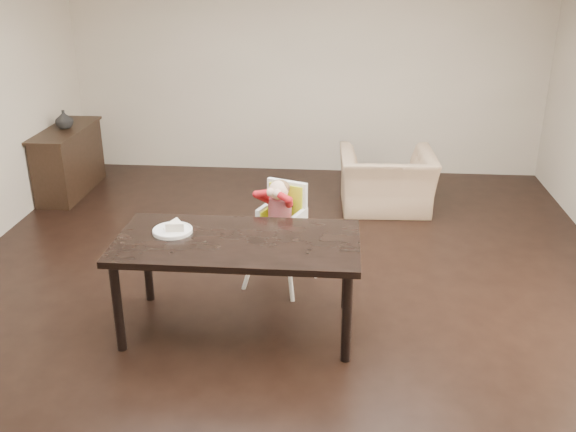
% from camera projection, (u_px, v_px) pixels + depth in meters
% --- Properties ---
extents(ground, '(7.00, 7.00, 0.00)m').
position_uv_depth(ground, '(282.00, 300.00, 5.39)').
color(ground, black).
rests_on(ground, ground).
extents(room_walls, '(6.02, 7.02, 2.71)m').
position_uv_depth(room_walls, '(281.00, 79.00, 4.67)').
color(room_walls, '#BFB19E').
rests_on(room_walls, ground).
extents(dining_table, '(1.80, 0.90, 0.75)m').
position_uv_depth(dining_table, '(238.00, 249.00, 4.75)').
color(dining_table, black).
rests_on(dining_table, ground).
extents(high_chair, '(0.52, 0.52, 0.96)m').
position_uv_depth(high_chair, '(281.00, 211.00, 5.43)').
color(high_chair, white).
rests_on(high_chair, ground).
extents(plate, '(0.38, 0.38, 0.09)m').
position_uv_depth(plate, '(174.00, 229.00, 4.83)').
color(plate, white).
rests_on(plate, dining_table).
extents(armchair, '(1.06, 0.71, 0.90)m').
position_uv_depth(armchair, '(387.00, 172.00, 7.12)').
color(armchair, tan).
rests_on(armchair, ground).
extents(sideboard, '(0.44, 1.26, 0.79)m').
position_uv_depth(sideboard, '(69.00, 161.00, 7.66)').
color(sideboard, black).
rests_on(sideboard, ground).
extents(vase, '(0.24, 0.24, 0.20)m').
position_uv_depth(vase, '(64.00, 120.00, 7.49)').
color(vase, '#99999E').
rests_on(vase, sideboard).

